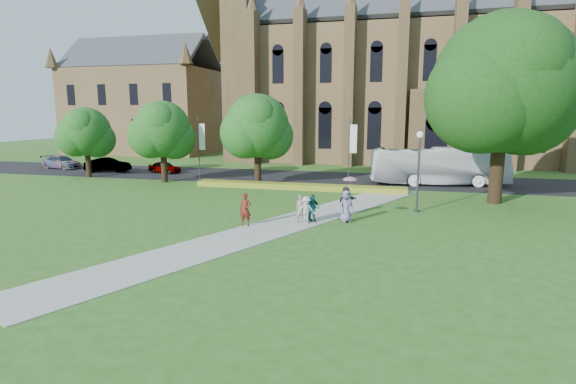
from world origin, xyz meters
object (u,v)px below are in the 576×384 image
(car_0, at_px, (165,167))
(pedestrian_0, at_px, (245,209))
(large_tree, at_px, (504,84))
(car_1, at_px, (108,165))
(car_2, at_px, (61,162))
(streetlamp, at_px, (419,162))
(tour_coach, at_px, (438,166))

(car_0, relative_size, pedestrian_0, 1.94)
(car_0, bearing_deg, large_tree, -93.95)
(pedestrian_0, bearing_deg, car_1, 136.21)
(car_2, bearing_deg, pedestrian_0, -112.48)
(car_1, bearing_deg, pedestrian_0, -145.63)
(streetlamp, distance_m, pedestrian_0, 11.68)
(streetlamp, height_order, pedestrian_0, streetlamp)
(large_tree, distance_m, car_1, 39.12)
(tour_coach, bearing_deg, pedestrian_0, 138.18)
(streetlamp, distance_m, large_tree, 8.73)
(car_1, xyz_separation_m, pedestrian_0, (22.53, -18.66, 0.19))
(car_0, distance_m, car_2, 13.68)
(large_tree, relative_size, pedestrian_0, 7.03)
(car_0, height_order, car_1, car_1)
(large_tree, xyz_separation_m, tour_coach, (-3.38, 7.59, -6.68))
(car_2, bearing_deg, car_1, -89.93)
(large_tree, bearing_deg, pedestrian_0, -144.27)
(car_2, height_order, pedestrian_0, pedestrian_0)
(large_tree, height_order, car_0, large_tree)
(car_1, relative_size, car_2, 0.93)
(large_tree, distance_m, car_2, 46.43)
(large_tree, height_order, tour_coach, large_tree)
(tour_coach, relative_size, pedestrian_0, 6.37)
(large_tree, xyz_separation_m, car_1, (-37.57, 7.83, -7.58))
(large_tree, xyz_separation_m, car_2, (-44.85, 9.31, -7.62))
(streetlamp, xyz_separation_m, car_0, (-25.68, 13.15, -2.66))
(large_tree, xyz_separation_m, pedestrian_0, (-15.04, -10.82, -7.39))
(car_0, relative_size, car_1, 0.78)
(tour_coach, distance_m, pedestrian_0, 21.81)
(pedestrian_0, bearing_deg, car_0, 125.49)
(car_0, height_order, pedestrian_0, pedestrian_0)
(large_tree, bearing_deg, streetlamp, -140.71)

